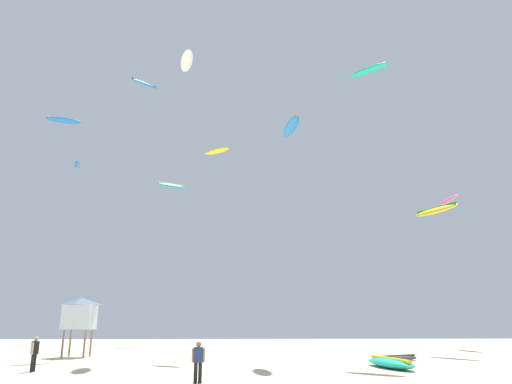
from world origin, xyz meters
TOP-DOWN VIEW (x-y plane):
  - person_foreground at (-2.77, 5.27)m, footprint 0.54×0.37m
  - person_midground at (-11.34, 10.22)m, footprint 0.38×0.56m
  - kite_grounded_near at (7.09, 11.45)m, footprint 2.02×4.87m
  - kite_grounded_mid at (9.11, 16.18)m, footprint 3.30×2.42m
  - lifeguard_tower at (-12.59, 20.69)m, footprint 2.30×2.30m
  - kite_aloft_0 at (8.52, 16.06)m, footprint 2.96×2.88m
  - kite_aloft_1 at (21.23, 32.63)m, footprint 1.34×4.25m
  - kite_aloft_2 at (-5.51, 19.26)m, footprint 1.64×3.62m
  - kite_aloft_3 at (2.50, 15.55)m, footprint 1.28×3.72m
  - kite_aloft_4 at (15.31, 22.43)m, footprint 3.04×4.52m
  - kite_aloft_5 at (-15.85, 26.13)m, footprint 1.30×2.07m
  - kite_aloft_6 at (-2.84, 18.65)m, footprint 2.19×1.91m
  - kite_aloft_7 at (-9.23, 39.60)m, footprint 3.72×2.68m
  - kite_aloft_8 at (-9.69, 23.16)m, footprint 2.49×2.36m
  - kite_aloft_9 at (-21.65, 36.49)m, footprint 4.06×2.21m

SIDE VIEW (x-z plane):
  - kite_grounded_mid at x=9.11m, z-range -0.01..0.39m
  - kite_grounded_near at x=7.09m, z-range -0.01..0.55m
  - person_foreground at x=-2.77m, z-range 0.14..1.76m
  - person_midground at x=-11.34m, z-range 0.14..1.83m
  - lifeguard_tower at x=-12.59m, z-range 0.98..5.13m
  - kite_aloft_4 at x=15.31m, z-range 10.92..11.92m
  - kite_aloft_6 at x=-2.84m, z-range 14.82..15.11m
  - kite_aloft_1 at x=21.23m, z-range 14.49..15.44m
  - kite_aloft_3 at x=2.50m, z-range 15.34..16.07m
  - kite_aloft_5 at x=-15.85m, z-range 15.98..16.48m
  - kite_aloft_7 at x=-9.23m, z-range 17.87..18.74m
  - kite_aloft_0 at x=8.52m, z-range 20.44..20.84m
  - kite_aloft_8 at x=-9.69m, z-range 22.68..23.25m
  - kite_aloft_2 at x=-5.51m, z-range 22.72..23.26m
  - kite_aloft_9 at x=-21.65m, z-range 24.90..25.46m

